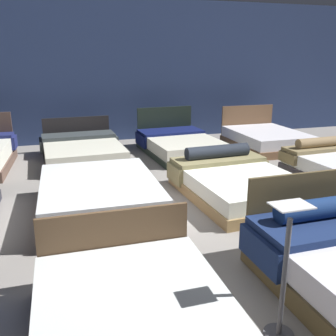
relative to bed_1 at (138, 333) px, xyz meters
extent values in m
cube|color=gray|center=(1.11, 2.41, -0.21)|extent=(18.00, 18.00, 0.02)
cube|color=navy|center=(1.11, 7.49, 1.55)|extent=(18.00, 0.06, 3.50)
cube|color=silver|center=(0.00, -0.04, 0.07)|extent=(1.48, 2.05, 0.24)
cube|color=brown|center=(0.01, 1.01, 0.18)|extent=(1.43, 0.06, 0.74)
cube|color=brown|center=(2.16, 1.02, 0.26)|extent=(1.51, 0.05, 0.92)
cube|color=navy|center=(2.17, 0.64, 0.29)|extent=(1.59, 0.72, 0.08)
cube|color=navy|center=(1.36, 0.63, 0.11)|extent=(0.08, 0.71, 0.29)
cylinder|color=navy|center=(2.17, 0.73, 0.42)|extent=(1.15, 0.23, 0.22)
cube|color=#996B51|center=(0.07, 2.77, -0.11)|extent=(1.66, 2.12, 0.17)
cube|color=silver|center=(0.07, 2.77, 0.13)|extent=(1.60, 2.06, 0.31)
cube|color=olive|center=(2.23, 2.74, -0.11)|extent=(1.70, 2.21, 0.16)
cube|color=white|center=(2.23, 2.74, 0.08)|extent=(1.64, 2.15, 0.22)
cube|color=olive|center=(2.20, 3.48, 0.22)|extent=(1.60, 0.66, 0.07)
cube|color=olive|center=(1.39, 3.44, 0.05)|extent=(0.10, 0.58, 0.28)
cube|color=olive|center=(3.00, 3.52, 0.05)|extent=(0.10, 0.58, 0.28)
cylinder|color=#202631|center=(2.19, 3.52, 0.35)|extent=(1.15, 0.29, 0.23)
cube|color=olive|center=(4.37, 3.48, 0.28)|extent=(1.63, 0.54, 0.07)
cube|color=olive|center=(3.55, 3.44, 0.15)|extent=(0.09, 0.47, 0.18)
cylinder|color=#8F744F|center=(4.37, 3.47, 0.39)|extent=(1.24, 0.24, 0.19)
cube|color=navy|center=(-1.30, 6.23, 0.17)|extent=(0.09, 0.42, 0.26)
cube|color=black|center=(0.07, 5.55, -0.12)|extent=(1.67, 2.11, 0.16)
cube|color=beige|center=(0.07, 5.55, 0.07)|extent=(1.61, 2.05, 0.22)
cube|color=black|center=(0.03, 6.58, 0.20)|extent=(1.50, 0.10, 0.79)
cube|color=#303639|center=(0.05, 6.25, 0.22)|extent=(1.60, 0.65, 0.08)
cube|color=#303639|center=(-0.76, 6.22, 0.06)|extent=(0.10, 0.59, 0.24)
cube|color=#303639|center=(0.85, 6.28, 0.06)|extent=(0.10, 0.59, 0.24)
cube|color=black|center=(2.24, 5.56, -0.14)|extent=(1.62, 2.24, 0.12)
cube|color=silver|center=(2.24, 5.56, 0.05)|extent=(1.55, 2.18, 0.25)
cube|color=black|center=(2.17, 6.64, 0.27)|extent=(1.41, 0.12, 0.93)
cube|color=#0E1648|center=(2.20, 6.23, 0.21)|extent=(1.52, 0.85, 0.05)
cube|color=#0E1648|center=(1.46, 6.18, 0.04)|extent=(0.10, 0.77, 0.27)
cube|color=#0E1648|center=(2.94, 6.27, 0.04)|extent=(0.10, 0.77, 0.27)
cube|color=brown|center=(4.37, 5.49, -0.11)|extent=(1.53, 2.00, 0.17)
cube|color=silver|center=(4.37, 5.49, 0.10)|extent=(1.47, 1.94, 0.24)
cube|color=brown|center=(4.37, 6.48, 0.26)|extent=(1.43, 0.04, 0.90)
cylinder|color=#3F3F44|center=(1.11, -0.12, -0.19)|extent=(0.24, 0.24, 0.02)
cylinder|color=#3F3F44|center=(1.11, -0.12, 0.31)|extent=(0.04, 0.04, 1.01)
cube|color=white|center=(1.11, -0.12, 0.91)|extent=(0.28, 0.20, 0.01)
camera|label=1|loc=(-0.46, -2.24, 1.93)|focal=40.24mm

